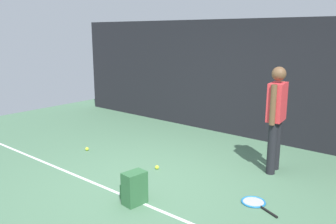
{
  "coord_description": "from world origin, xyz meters",
  "views": [
    {
      "loc": [
        3.43,
        -3.73,
        2.22
      ],
      "look_at": [
        0.0,
        0.4,
        1.0
      ],
      "focal_mm": 37.87,
      "sensor_mm": 36.0,
      "label": 1
    }
  ],
  "objects_px": {
    "tennis_ball_near_player": "(87,149)",
    "tennis_ball_by_fence": "(157,167)",
    "tennis_racket": "(255,203)",
    "tennis_player": "(276,113)",
    "backpack": "(134,188)"
  },
  "relations": [
    {
      "from": "tennis_ball_near_player",
      "to": "tennis_ball_by_fence",
      "type": "relative_size",
      "value": 1.0
    },
    {
      "from": "tennis_racket",
      "to": "tennis_player",
      "type": "bearing_deg",
      "value": -51.98
    },
    {
      "from": "tennis_ball_by_fence",
      "to": "tennis_racket",
      "type": "bearing_deg",
      "value": -2.38
    },
    {
      "from": "tennis_player",
      "to": "tennis_racket",
      "type": "distance_m",
      "value": 1.58
    },
    {
      "from": "tennis_racket",
      "to": "backpack",
      "type": "bearing_deg",
      "value": 63.6
    },
    {
      "from": "tennis_player",
      "to": "tennis_ball_by_fence",
      "type": "height_order",
      "value": "tennis_player"
    },
    {
      "from": "tennis_player",
      "to": "tennis_racket",
      "type": "xyz_separation_m",
      "value": [
        0.29,
        -1.22,
        -0.95
      ]
    },
    {
      "from": "tennis_player",
      "to": "tennis_ball_by_fence",
      "type": "relative_size",
      "value": 25.76
    },
    {
      "from": "tennis_racket",
      "to": "backpack",
      "type": "distance_m",
      "value": 1.61
    },
    {
      "from": "tennis_racket",
      "to": "tennis_ball_near_player",
      "type": "relative_size",
      "value": 9.56
    },
    {
      "from": "tennis_ball_near_player",
      "to": "backpack",
      "type": "bearing_deg",
      "value": -22.92
    },
    {
      "from": "tennis_ball_near_player",
      "to": "tennis_player",
      "type": "bearing_deg",
      "value": 22.37
    },
    {
      "from": "tennis_player",
      "to": "tennis_ball_near_player",
      "type": "relative_size",
      "value": 25.76
    },
    {
      "from": "tennis_player",
      "to": "tennis_ball_by_fence",
      "type": "xyz_separation_m",
      "value": [
        -1.5,
        -1.15,
        -0.93
      ]
    },
    {
      "from": "tennis_player",
      "to": "tennis_racket",
      "type": "relative_size",
      "value": 2.7
    }
  ]
}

